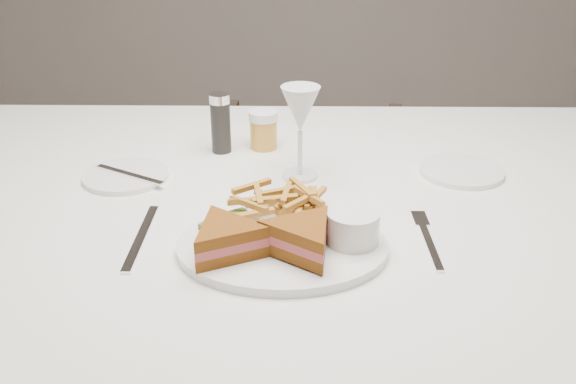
% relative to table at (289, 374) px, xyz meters
% --- Properties ---
extents(table, '(1.67, 1.14, 0.75)m').
position_rel_table_xyz_m(table, '(0.00, 0.00, 0.00)').
color(table, silver).
rests_on(table, ground).
extents(chair_far, '(0.63, 0.59, 0.63)m').
position_rel_table_xyz_m(chair_far, '(0.02, 0.89, -0.06)').
color(chair_far, '#49392C').
rests_on(chair_far, ground).
extents(table_setting, '(0.80, 0.59, 0.18)m').
position_rel_table_xyz_m(table_setting, '(-0.01, -0.05, 0.41)').
color(table_setting, white).
rests_on(table_setting, table).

